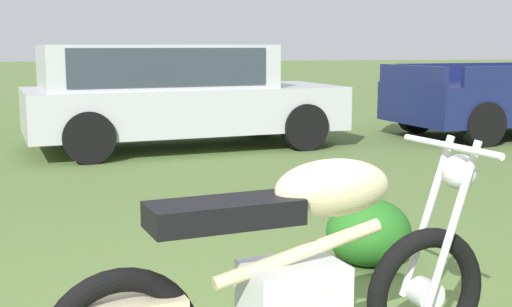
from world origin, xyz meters
The scene contains 3 objects.
motorcycle_cream centered at (-0.04, 0.02, 0.49)m, with size 1.97×0.82×1.02m.
car_silver centered at (-0.10, 6.86, 0.83)m, with size 4.56×2.57×1.43m.
shrub_low centered at (0.83, 1.50, 0.22)m, with size 0.55×0.54×0.44m.
Camera 1 is at (-0.70, -2.58, 1.42)m, focal length 47.74 mm.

